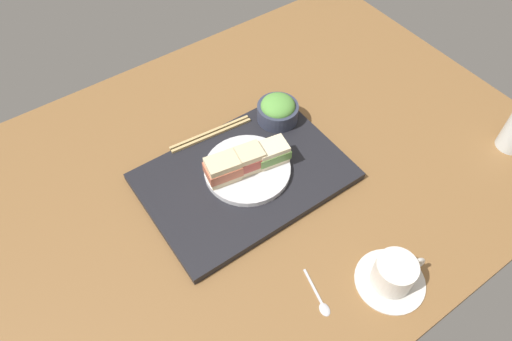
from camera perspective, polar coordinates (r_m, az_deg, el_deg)
name	(u,v)px	position (r cm, az deg, el deg)	size (l,w,h in cm)	color
ground_plane	(256,172)	(110.65, -0.01, -0.20)	(140.00, 100.00, 3.00)	brown
serving_tray	(245,176)	(106.78, -1.42, -0.75)	(45.94, 32.03, 1.99)	black
sandwich_plate	(247,169)	(105.93, -1.08, 0.16)	(19.99, 19.99, 1.38)	silver
sandwich_near	(272,152)	(105.05, 1.95, 2.25)	(8.47, 6.60, 4.86)	beige
sandwich_middle	(247,160)	(103.19, -1.11, 1.35)	(8.32, 6.46, 5.60)	beige
sandwich_far	(222,168)	(101.83, -4.27, 0.34)	(8.47, 6.60, 5.91)	beige
salad_bowl	(278,110)	(115.40, 2.72, 7.55)	(10.35, 10.35, 6.73)	#33384C
chopsticks_pair	(211,134)	(113.96, -5.62, 4.55)	(21.51, 3.82, 0.70)	tan
coffee_cup	(394,274)	(95.61, 16.71, -12.24)	(14.10, 14.10, 7.15)	silver
teaspoon	(321,302)	(93.45, 8.10, -15.83)	(3.50, 10.40, 0.80)	silver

